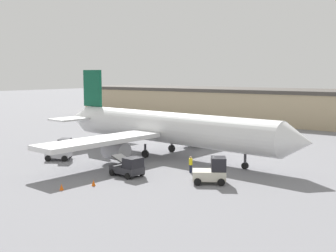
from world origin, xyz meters
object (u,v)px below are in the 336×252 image
Objects in this scene: ground_crew_worker at (191,164)px; safety_cone_far at (94,183)px; baggage_tug at (61,150)px; safety_cone_near at (62,187)px; belt_loader_truck at (129,167)px; pushback_tug at (212,172)px; airplane at (163,128)px.

safety_cone_far is at bearing 134.94° from ground_crew_worker.
baggage_tug is 12.87m from safety_cone_far.
belt_loader_truck is at bearing 79.84° from safety_cone_near.
pushback_tug is 10.71m from safety_cone_far.
ground_crew_worker is 3.08× the size of safety_cone_far.
airplane is at bearing 112.64° from pushback_tug.
belt_loader_truck is 0.94× the size of pushback_tug.
ground_crew_worker is 10.24m from safety_cone_far.
safety_cone_far is at bearing 65.99° from safety_cone_near.
safety_cone_near is at bearing 134.92° from ground_crew_worker.
safety_cone_near is at bearing -72.91° from baggage_tug.
baggage_tug is at bearing 81.86° from ground_crew_worker.
airplane is 67.07× the size of safety_cone_far.
airplane is at bearing 33.27° from ground_crew_worker.
pushback_tug reaches higher than safety_cone_far.
ground_crew_worker is at bearing 66.08° from safety_cone_near.
safety_cone_far is at bearing -71.81° from airplane.
ground_crew_worker is 3.08× the size of safety_cone_near.
pushback_tug is 6.38× the size of safety_cone_near.
pushback_tug reaches higher than belt_loader_truck.
baggage_tug reaches higher than ground_crew_worker.
baggage_tug is 6.09× the size of safety_cone_near.
belt_loader_truck is (3.85, -10.45, -2.48)m from airplane.
belt_loader_truck is 8.27m from pushback_tug.
baggage_tug reaches higher than safety_cone_far.
baggage_tug reaches higher than pushback_tug.
ground_crew_worker is 16.04m from baggage_tug.
airplane is at bearing 114.90° from belt_loader_truck.
safety_cone_near is (2.57, -17.59, -3.13)m from airplane.
ground_crew_worker is at bearing 116.12° from pushback_tug.
airplane is at bearing 16.01° from baggage_tug.
airplane is 9.99m from ground_crew_worker.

